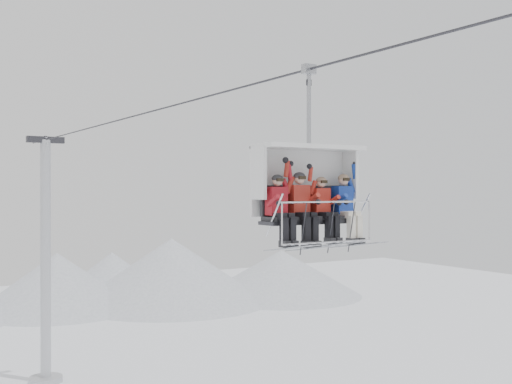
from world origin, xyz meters
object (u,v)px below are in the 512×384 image
skier_center_right (324,207)px  chairlift_carrier (305,184)px  skier_far_left (279,207)px  lift_tower_right (46,277)px  skier_center_left (301,205)px  skier_far_right (345,205)px

skier_center_right → chairlift_carrier: bearing=131.2°
skier_far_left → lift_tower_right: bearing=87.9°
skier_center_left → skier_far_left: bearing=-179.3°
skier_center_left → chairlift_carrier: bearing=42.5°
skier_center_left → skier_center_right: 0.61m
lift_tower_right → chairlift_carrier: lift_tower_right is taller
chairlift_carrier → skier_center_right: size_ratio=2.36×
lift_tower_right → skier_far_right: size_ratio=7.90×
chairlift_carrier → skier_far_left: 1.09m
skier_far_right → lift_tower_right: bearing=92.2°
chairlift_carrier → skier_center_left: chairlift_carrier is taller
skier_far_left → skier_far_right: (1.83, 0.00, 0.01)m
chairlift_carrier → skier_center_right: chairlift_carrier is taller
chairlift_carrier → skier_center_left: size_ratio=2.27×
chairlift_carrier → skier_center_left: 0.65m
skier_far_left → skier_center_right: size_ratio=1.00×
lift_tower_right → skier_far_right: 24.86m
skier_far_left → skier_far_right: bearing=0.1°
skier_far_right → skier_center_right: bearing=-179.3°
skier_center_right → skier_far_left: bearing=179.8°
chairlift_carrier → skier_far_right: size_ratio=2.34×
skier_far_left → chairlift_carrier: bearing=18.7°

